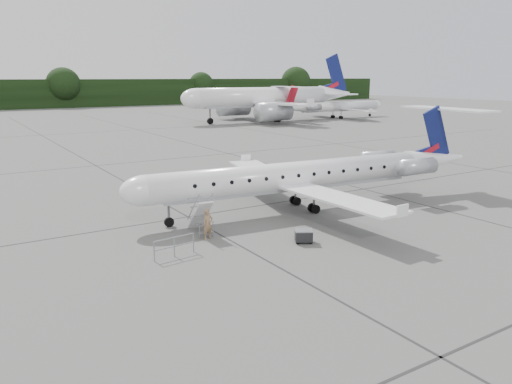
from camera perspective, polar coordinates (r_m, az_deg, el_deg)
ground at (r=30.46m, az=7.74°, el=-3.70°), size 320.00×320.00×0.00m
treeline at (r=153.53m, az=-25.46°, el=10.05°), size 260.00×4.00×8.00m
main_regional_jet at (r=32.80m, az=4.31°, el=3.43°), size 27.00×20.61×6.50m
airstair at (r=28.45m, az=-6.39°, el=-2.73°), size 1.05×2.15×2.04m
passenger at (r=27.43m, az=-5.52°, el=-3.67°), size 0.69×0.53×1.70m
safety_railing at (r=25.10m, az=-9.32°, el=-6.24°), size 2.20×0.32×1.00m
baggage_cart at (r=26.97m, az=5.47°, el=-4.99°), size 1.15×1.09×0.78m
bg_narrowbody at (r=100.17m, az=0.77°, el=11.88°), size 37.14×26.75×13.33m
bg_regional_right at (r=109.58m, az=9.67°, el=10.14°), size 27.08×19.81×6.98m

